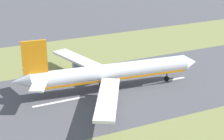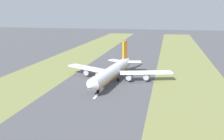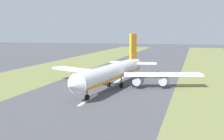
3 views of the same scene
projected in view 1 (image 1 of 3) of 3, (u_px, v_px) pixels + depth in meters
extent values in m
plane|color=#4C4C51|center=(101.00, 93.00, 128.11)|extent=(800.00, 800.00, 0.00)
cube|color=olive|center=(61.00, 54.00, 166.06)|extent=(40.00, 600.00, 0.01)
cube|color=silver|center=(59.00, 102.00, 122.33)|extent=(1.20, 18.00, 0.01)
cube|color=silver|center=(164.00, 81.00, 137.88)|extent=(1.20, 18.00, 0.01)
cylinder|color=white|center=(112.00, 72.00, 129.72)|extent=(12.15, 56.32, 6.00)
cone|color=white|center=(190.00, 62.00, 138.67)|extent=(6.40, 5.62, 5.88)
cone|color=white|center=(21.00, 81.00, 120.33)|extent=(5.73, 6.53, 5.10)
cube|color=orange|center=(112.00, 77.00, 130.33)|extent=(11.60, 54.06, 0.70)
cube|color=white|center=(80.00, 60.00, 143.35)|extent=(29.54, 13.61, 0.90)
cube|color=white|center=(108.00, 98.00, 112.52)|extent=(28.37, 19.05, 0.90)
cylinder|color=#93939E|center=(94.00, 73.00, 137.72)|extent=(3.71, 5.12, 3.20)
cylinder|color=#93939E|center=(79.00, 66.00, 144.62)|extent=(3.71, 5.12, 3.20)
cylinder|color=#93939E|center=(109.00, 93.00, 121.86)|extent=(3.71, 5.12, 3.20)
cylinder|color=#93939E|center=(107.00, 107.00, 112.90)|extent=(3.71, 5.12, 3.20)
cube|color=orange|center=(35.00, 57.00, 118.94)|extent=(1.68, 8.04, 11.00)
cube|color=white|center=(34.00, 73.00, 126.57)|extent=(10.68, 6.33, 0.60)
cube|color=white|center=(39.00, 85.00, 116.88)|extent=(10.92, 8.13, 0.60)
cylinder|color=#59595E|center=(167.00, 75.00, 137.34)|extent=(0.50, 0.50, 3.20)
cylinder|color=black|center=(167.00, 79.00, 137.93)|extent=(1.09, 1.89, 1.80)
cylinder|color=#59595E|center=(102.00, 80.00, 132.50)|extent=(0.50, 0.50, 3.20)
cylinder|color=black|center=(102.00, 84.00, 133.10)|extent=(1.09, 1.89, 1.80)
cylinder|color=#59595E|center=(106.00, 86.00, 127.92)|extent=(0.50, 0.50, 3.20)
cylinder|color=black|center=(106.00, 90.00, 128.52)|extent=(1.09, 1.89, 1.80)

